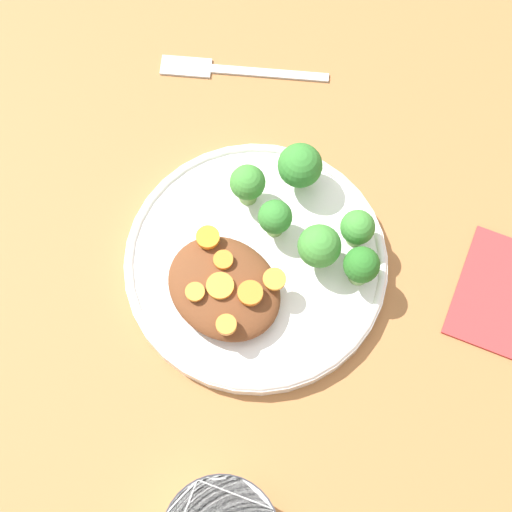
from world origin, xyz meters
TOP-DOWN VIEW (x-y plane):
  - ground_plane at (0.00, 0.00)m, footprint 4.00×4.00m
  - plate at (0.00, 0.00)m, footprint 0.26×0.26m
  - stew_mound at (-0.04, 0.00)m, footprint 0.10×0.12m
  - broccoli_floret_0 at (0.09, 0.03)m, footprint 0.04×0.04m
  - broccoli_floret_1 at (0.04, 0.01)m, footprint 0.03×0.03m
  - broccoli_floret_2 at (0.04, -0.04)m, footprint 0.04×0.04m
  - broccoli_floret_3 at (0.05, 0.05)m, footprint 0.04×0.04m
  - broccoli_floret_4 at (0.08, -0.06)m, footprint 0.03×0.03m
  - broccoli_floret_5 at (0.06, -0.08)m, footprint 0.04×0.04m
  - carrot_slice_0 at (-0.04, -0.03)m, footprint 0.02×0.02m
  - carrot_slice_1 at (-0.07, 0.01)m, footprint 0.02×0.02m
  - carrot_slice_2 at (-0.03, 0.02)m, footprint 0.02×0.02m
  - carrot_slice_3 at (-0.02, 0.04)m, footprint 0.02×0.02m
  - carrot_slice_4 at (-0.07, -0.03)m, footprint 0.02×0.02m
  - carrot_slice_5 at (-0.05, -0.00)m, footprint 0.03×0.03m
  - carrot_slice_6 at (-0.01, -0.03)m, footprint 0.02×0.02m
  - fork at (0.15, 0.18)m, footprint 0.13×0.16m
  - napkin at (0.14, -0.19)m, footprint 0.14×0.12m

SIDE VIEW (x-z plane):
  - ground_plane at x=0.00m, z-range 0.00..0.00m
  - napkin at x=0.14m, z-range 0.00..0.01m
  - fork at x=0.15m, z-range 0.00..0.01m
  - plate at x=0.00m, z-range 0.00..0.02m
  - stew_mound at x=-0.04m, z-range 0.02..0.05m
  - broccoli_floret_4 at x=0.08m, z-range 0.02..0.07m
  - broccoli_floret_1 at x=0.04m, z-range 0.02..0.07m
  - broccoli_floret_5 at x=0.06m, z-range 0.02..0.07m
  - broccoli_floret_3 at x=0.05m, z-range 0.02..0.07m
  - carrot_slice_1 at x=-0.07m, z-range 0.05..0.05m
  - carrot_slice_6 at x=-0.01m, z-range 0.05..0.05m
  - carrot_slice_5 at x=-0.05m, z-range 0.05..0.05m
  - carrot_slice_2 at x=-0.03m, z-range 0.05..0.05m
  - carrot_slice_3 at x=-0.02m, z-range 0.05..0.05m
  - carrot_slice_0 at x=-0.04m, z-range 0.05..0.05m
  - carrot_slice_4 at x=-0.07m, z-range 0.05..0.05m
  - broccoli_floret_2 at x=0.04m, z-range 0.02..0.08m
  - broccoli_floret_0 at x=0.09m, z-range 0.02..0.08m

